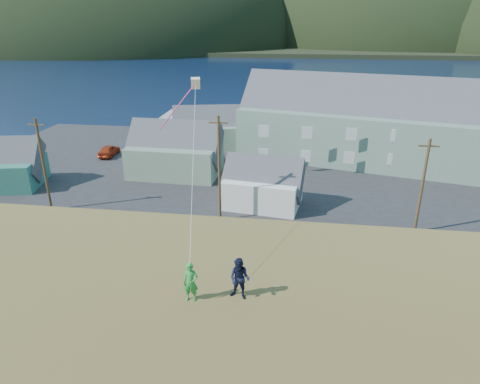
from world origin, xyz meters
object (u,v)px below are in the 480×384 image
(shed_teal, at_px, (1,165))
(lodge, at_px, (389,124))
(wharf, at_px, (233,121))
(shed_palegreen_far, at_px, (211,128))
(shed_white, at_px, (263,184))
(kite_flyer_navy, at_px, (240,279))
(kite_flyer_green, at_px, (191,282))
(shed_palegreen_near, at_px, (175,151))

(shed_teal, bearing_deg, lodge, 6.53)
(wharf, bearing_deg, shed_palegreen_far, -92.98)
(shed_white, height_order, kite_flyer_navy, kite_flyer_navy)
(wharf, distance_m, kite_flyer_green, 60.72)
(lodge, xyz_separation_m, shed_palegreen_near, (-24.99, -7.91, -2.11))
(shed_white, xyz_separation_m, kite_flyer_navy, (1.21, -24.83, 5.72))
(shed_teal, xyz_separation_m, shed_palegreen_far, (19.39, 18.25, 0.26))
(lodge, height_order, shed_teal, lodge)
(shed_teal, bearing_deg, shed_palegreen_far, 31.16)
(wharf, xyz_separation_m, shed_palegreen_far, (-0.78, -15.06, 2.29))
(shed_teal, distance_m, shed_white, 28.44)
(kite_flyer_navy, bearing_deg, shed_palegreen_far, 115.98)
(shed_palegreen_near, bearing_deg, lodge, 19.57)
(shed_palegreen_near, bearing_deg, kite_flyer_green, -70.58)
(shed_teal, height_order, shed_palegreen_near, shed_palegreen_near)
(lodge, bearing_deg, shed_palegreen_near, -148.45)
(wharf, height_order, kite_flyer_green, kite_flyer_green)
(wharf, bearing_deg, kite_flyer_green, -82.70)
(shed_palegreen_far, bearing_deg, shed_teal, -149.40)
(shed_palegreen_near, distance_m, shed_palegreen_far, 11.97)
(lodge, distance_m, shed_white, 21.16)
(lodge, relative_size, kite_flyer_green, 24.31)
(lodge, distance_m, kite_flyer_green, 43.46)
(shed_palegreen_near, relative_size, kite_flyer_green, 6.82)
(wharf, relative_size, lodge, 0.68)
(shed_teal, relative_size, shed_palegreen_far, 0.81)
(wharf, distance_m, kite_flyer_navy, 60.59)
(kite_flyer_green, xyz_separation_m, kite_flyer_navy, (1.80, 0.40, 0.05))
(shed_palegreen_far, height_order, kite_flyer_green, kite_flyer_green)
(wharf, xyz_separation_m, shed_palegreen_near, (-2.66, -26.88, 2.43))
(shed_teal, height_order, kite_flyer_navy, kite_flyer_navy)
(kite_flyer_green, bearing_deg, shed_palegreen_near, 104.37)
(shed_palegreen_far, xyz_separation_m, kite_flyer_green, (8.44, -44.70, 5.25))
(kite_flyer_navy, bearing_deg, shed_palegreen_near, 123.41)
(shed_palegreen_near, xyz_separation_m, kite_flyer_green, (10.31, -32.88, 5.11))
(lodge, xyz_separation_m, kite_flyer_green, (-14.68, -40.79, 3.00))
(shed_palegreen_near, xyz_separation_m, shed_white, (10.90, -7.65, -0.56))
(shed_white, distance_m, shed_palegreen_far, 21.47)
(shed_white, height_order, shed_palegreen_far, shed_palegreen_far)
(shed_teal, distance_m, kite_flyer_green, 38.79)
(shed_palegreen_near, xyz_separation_m, shed_palegreen_far, (1.87, 11.82, -0.14))
(shed_teal, bearing_deg, shed_white, -14.57)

